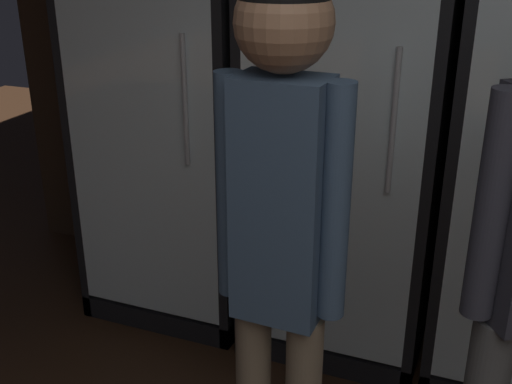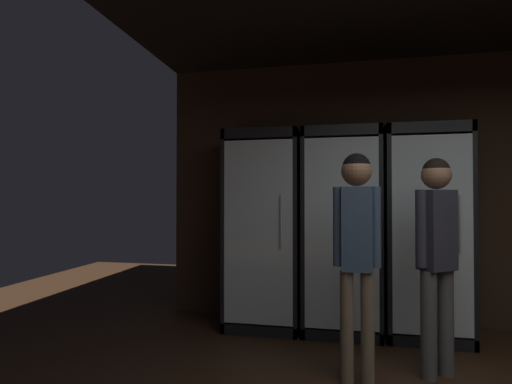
% 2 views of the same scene
% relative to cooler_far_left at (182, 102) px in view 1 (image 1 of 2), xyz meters
% --- Properties ---
extents(cooler_far_left, '(0.74, 0.69, 2.00)m').
position_rel_cooler_far_left_xyz_m(cooler_far_left, '(0.00, 0.00, 0.00)').
color(cooler_far_left, black).
rests_on(cooler_far_left, ground).
extents(cooler_left, '(0.74, 0.69, 2.00)m').
position_rel_cooler_far_left_xyz_m(cooler_left, '(0.78, 0.00, -0.01)').
color(cooler_left, black).
rests_on(cooler_left, ground).
extents(shopper_near, '(0.33, 0.22, 1.64)m').
position_rel_cooler_far_left_xyz_m(shopper_near, '(0.87, -1.16, 0.07)').
color(shopper_near, '#72604C').
rests_on(shopper_near, ground).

